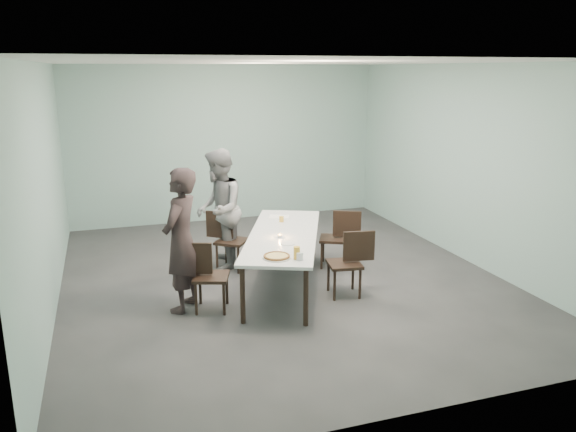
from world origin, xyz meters
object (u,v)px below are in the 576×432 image
object	(u,v)px
chair_near_right	(350,259)
diner_far	(219,209)
diner_near	(181,240)
pizza	(277,256)
table	(283,238)
chair_near_left	(204,271)
beer_glass	(297,253)
side_plate	(288,244)
tealight	(280,236)
amber_tumbler	(281,219)
chair_far_left	(227,236)
water_tumbler	(300,256)
chair_far_right	(339,234)

from	to	relation	value
chair_near_right	diner_far	bearing A→B (deg)	-39.72
diner_near	pizza	world-z (taller)	diner_near
diner_far	pizza	size ratio (longest dim) A/B	5.28
table	diner_far	bearing A→B (deg)	122.87
table	chair_near_left	xyz separation A→B (m)	(-1.16, -0.44, -0.19)
pizza	beer_glass	xyz separation A→B (m)	(0.21, -0.11, 0.06)
chair_near_left	diner_near	distance (m)	0.48
side_plate	chair_near_left	bearing A→B (deg)	179.95
tealight	amber_tumbler	xyz separation A→B (m)	(0.26, 0.76, 0.02)
chair_far_left	tealight	size ratio (longest dim) A/B	15.54
pizza	water_tumbler	distance (m)	0.28
chair_far_right	side_plate	distance (m)	1.50
pizza	beer_glass	world-z (taller)	beer_glass
side_plate	water_tumbler	size ratio (longest dim) A/B	2.00
pizza	tealight	distance (m)	0.83
table	amber_tumbler	xyz separation A→B (m)	(0.17, 0.61, 0.10)
chair_near_left	diner_near	world-z (taller)	diner_near
chair_near_left	diner_far	size ratio (longest dim) A/B	0.48
pizza	diner_far	bearing A→B (deg)	98.39
chair_near_right	beer_glass	world-z (taller)	beer_glass
table	chair_far_right	size ratio (longest dim) A/B	3.16
chair_near_right	diner_far	size ratio (longest dim) A/B	0.48
pizza	side_plate	size ratio (longest dim) A/B	1.89
pizza	tealight	size ratio (longest dim) A/B	6.07
chair_far_right	amber_tumbler	size ratio (longest dim) A/B	10.88
chair_far_right	chair_near_left	bearing A→B (deg)	48.89
chair_far_right	pizza	world-z (taller)	chair_far_right
beer_glass	water_tumbler	size ratio (longest dim) A/B	1.67
pizza	water_tumbler	xyz separation A→B (m)	(0.24, -0.15, 0.03)
beer_glass	amber_tumbler	distance (m)	1.68
table	beer_glass	xyz separation A→B (m)	(-0.17, -1.04, 0.13)
pizza	chair_near_right	bearing A→B (deg)	17.75
chair_far_left	diner_near	xyz separation A→B (m)	(-0.83, -1.28, 0.39)
tealight	amber_tumbler	distance (m)	0.80
diner_near	amber_tumbler	distance (m)	1.84
table	amber_tumbler	bearing A→B (deg)	74.61
table	tealight	world-z (taller)	tealight
water_tumbler	diner_near	bearing A→B (deg)	149.68
chair_far_right	water_tumbler	xyz separation A→B (m)	(-1.19, -1.58, 0.29)
amber_tumbler	pizza	bearing A→B (deg)	-109.65
chair_far_left	table	bearing A→B (deg)	-22.70
chair_far_right	diner_near	bearing A→B (deg)	44.49
chair_far_right	water_tumbler	bearing A→B (deg)	78.65
chair_far_left	chair_far_right	xyz separation A→B (m)	(1.63, -0.44, 0.00)
water_tumbler	tealight	bearing A→B (deg)	87.10
chair_near_right	water_tumbler	distance (m)	1.07
side_plate	amber_tumbler	size ratio (longest dim) A/B	2.25
diner_far	tealight	distance (m)	1.32
chair_far_left	diner_near	bearing A→B (deg)	-87.24
chair_far_right	diner_near	world-z (taller)	diner_near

